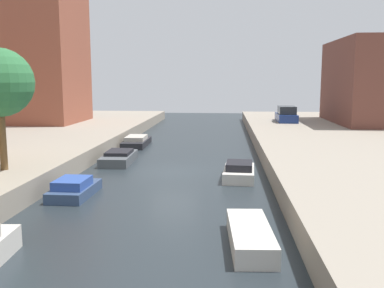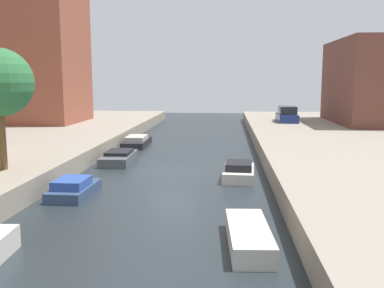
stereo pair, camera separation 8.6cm
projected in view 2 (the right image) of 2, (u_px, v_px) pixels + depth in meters
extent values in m
plane|color=#232B30|center=(173.00, 172.00, 23.44)|extent=(84.00, 84.00, 0.00)
cube|color=brown|center=(24.00, 22.00, 39.70)|extent=(10.00, 8.10, 18.73)
cylinder|color=brown|center=(2.00, 138.00, 19.04)|extent=(0.32, 0.32, 2.83)
cube|color=navy|center=(287.00, 118.00, 41.38)|extent=(1.87, 4.44, 0.75)
cube|color=#1E2328|center=(287.00, 110.00, 40.94)|extent=(1.62, 2.45, 0.75)
cube|color=#33476B|center=(74.00, 191.00, 18.57)|extent=(1.57, 3.04, 0.45)
cube|color=#2D4C9E|center=(72.00, 183.00, 18.26)|extent=(1.31, 1.68, 0.38)
cube|color=#4C5156|center=(119.00, 158.00, 25.94)|extent=(1.75, 3.78, 0.54)
cube|color=black|center=(119.00, 152.00, 26.01)|extent=(1.46, 2.09, 0.20)
cube|color=#232328|center=(137.00, 143.00, 32.66)|extent=(1.70, 4.19, 0.47)
cube|color=#B2ADA3|center=(136.00, 138.00, 32.47)|extent=(1.43, 2.31, 0.31)
cube|color=beige|center=(249.00, 236.00, 12.96)|extent=(1.41, 3.65, 0.61)
cube|color=beige|center=(239.00, 173.00, 21.80)|extent=(1.71, 3.27, 0.54)
cube|color=black|center=(239.00, 166.00, 21.54)|extent=(1.40, 1.83, 0.36)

